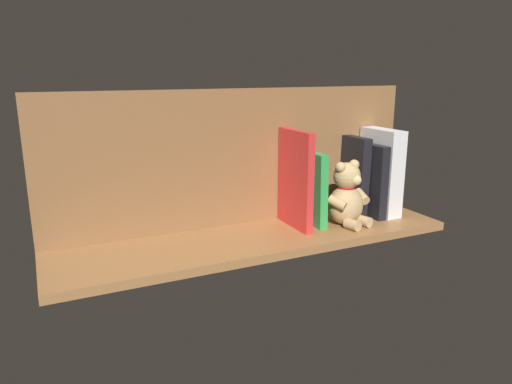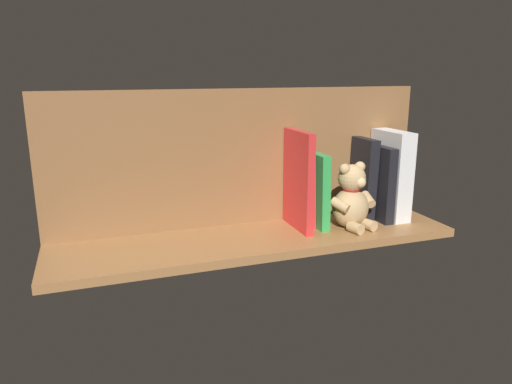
{
  "view_description": "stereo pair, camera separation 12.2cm",
  "coord_description": "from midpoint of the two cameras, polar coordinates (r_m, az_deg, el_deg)",
  "views": [
    {
      "loc": [
        50.73,
        106.96,
        42.38
      ],
      "look_at": [
        0.0,
        0.0,
        11.7
      ],
      "focal_mm": 33.46,
      "sensor_mm": 36.0,
      "label": 1
    },
    {
      "loc": [
        39.44,
        111.61,
        42.38
      ],
      "look_at": [
        0.0,
        0.0,
        11.7
      ],
      "focal_mm": 33.46,
      "sensor_mm": 36.0,
      "label": 2
    }
  ],
  "objects": [
    {
      "name": "dictionary_thick_white",
      "position": [
        1.45,
        12.38,
        2.37
      ],
      "size": [
        5.12,
        14.95,
        25.38
      ],
      "primitive_type": "cube",
      "color": "silver",
      "rests_on": "ground_plane"
    },
    {
      "name": "book_1",
      "position": [
        1.43,
        9.33,
        1.87
      ],
      "size": [
        3.54,
        10.48,
        23.29
      ],
      "primitive_type": "cube",
      "rotation": [
        0.0,
        -0.02,
        0.0
      ],
      "color": "black",
      "rests_on": "ground_plane"
    },
    {
      "name": "ground_plane",
      "position": [
        1.26,
        -2.79,
        -5.68
      ],
      "size": [
        105.61,
        26.9,
        2.2
      ],
      "primitive_type": "cube",
      "color": "#9E6B3D"
    },
    {
      "name": "book_2",
      "position": [
        1.33,
        3.93,
        0.47
      ],
      "size": [
        2.85,
        14.16,
        20.44
      ],
      "primitive_type": "cube",
      "rotation": [
        0.0,
        0.02,
        0.0
      ],
      "color": "green",
      "rests_on": "ground_plane"
    },
    {
      "name": "book_0",
      "position": [
        1.43,
        10.9,
        1.44
      ],
      "size": [
        2.74,
        14.82,
        21.33
      ],
      "primitive_type": "cube",
      "color": "black",
      "rests_on": "ground_plane"
    },
    {
      "name": "teddy_bear",
      "position": [
        1.33,
        8.25,
        -0.61
      ],
      "size": [
        14.21,
        13.27,
        18.06
      ],
      "rotation": [
        0.0,
        0.0,
        0.25
      ],
      "color": "tan",
      "rests_on": "ground_plane"
    },
    {
      "name": "shelf_back_panel",
      "position": [
        1.31,
        -4.79,
        4.03
      ],
      "size": [
        105.61,
        1.5,
        37.33
      ],
      "primitive_type": "cube",
      "color": "brown",
      "rests_on": "ground_plane"
    },
    {
      "name": "book_4",
      "position": [
        1.29,
        2.02,
        1.49
      ],
      "size": [
        2.02,
        15.97,
        26.68
      ],
      "primitive_type": "cube",
      "color": "red",
      "rests_on": "ground_plane"
    },
    {
      "name": "book_3",
      "position": [
        1.32,
        2.54,
        1.35
      ],
      "size": [
        3.34,
        10.98,
        24.55
      ],
      "primitive_type": "cube",
      "rotation": [
        0.0,
        0.04,
        0.0
      ],
      "color": "red",
      "rests_on": "ground_plane"
    }
  ]
}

